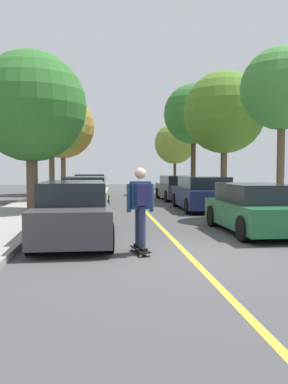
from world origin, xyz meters
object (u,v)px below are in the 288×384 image
street_tree_left_far (63,127)px  street_tree_right_near (224,113)px  street_tree_right_far (194,114)px  skateboarder (141,203)px  parked_car_left_near (85,195)px  parked_car_left_far (90,188)px  parked_car_right_nearest (256,209)px  street_tree_right_farthest (175,144)px  street_tree_right_nearest (282,89)px  parked_car_left_nearest (73,212)px  street_tree_left_nearest (31,107)px  parked_car_right_near (202,193)px  parked_car_right_far (178,188)px  skateboard (140,249)px  street_tree_left_near (51,124)px

street_tree_left_far → street_tree_right_near: street_tree_left_far is taller
street_tree_right_far → skateboarder: bearing=-104.9°
parked_car_left_near → parked_car_left_far: 6.46m
parked_car_right_nearest → street_tree_right_farthest: size_ratio=0.75×
parked_car_right_nearest → parked_car_left_far: bearing=111.7°
parked_car_right_nearest → street_tree_right_nearest: 5.36m
street_tree_left_far → parked_car_left_nearest: bearing=-83.9°
street_tree_right_farthest → skateboarder: 28.67m
parked_car_left_nearest → street_tree_left_nearest: bearing=107.8°
parked_car_left_far → street_tree_right_far: street_tree_right_far is taller
parked_car_left_nearest → parked_car_right_near: parked_car_left_nearest is taller
skateboarder → street_tree_left_nearest: bearing=113.5°
parked_car_left_far → parked_car_right_far: (4.92, -0.01, -0.02)m
parked_car_left_nearest → street_tree_left_nearest: street_tree_left_nearest is taller
street_tree_right_nearest → skateboard: (-5.43, -5.68, -4.44)m
parked_car_left_near → parked_car_right_near: parked_car_left_near is taller
parked_car_left_far → street_tree_left_far: size_ratio=0.66×
parked_car_right_near → street_tree_left_near: (-6.93, 5.36, 3.45)m
parked_car_left_near → street_tree_right_near: (6.93, 4.32, 3.93)m
parked_car_right_nearest → street_tree_left_far: 19.86m
street_tree_left_nearest → street_tree_left_near: (0.00, 6.27, 0.03)m
street_tree_left_far → street_tree_left_nearest: bearing=-90.0°
skateboarder → parked_car_right_far: bearing=77.1°
parked_car_left_near → street_tree_left_near: street_tree_left_near is taller
parked_car_left_far → street_tree_right_near: 8.25m
street_tree_left_near → parked_car_right_near: bearing=-37.7°
parked_car_left_far → street_tree_left_near: bearing=-164.3°
parked_car_left_far → street_tree_left_nearest: (-2.02, -6.84, 3.43)m
street_tree_left_nearest → street_tree_right_farthest: 21.82m
parked_car_right_near → street_tree_right_far: bearing=79.9°
street_tree_right_farthest → parked_car_left_nearest: bearing=-104.8°
parked_car_right_far → street_tree_right_farthest: bearing=81.2°
street_tree_left_nearest → skateboard: 9.68m
street_tree_left_near → street_tree_right_farthest: street_tree_left_near is taller
parked_car_left_nearest → street_tree_left_far: 19.48m
parked_car_left_nearest → street_tree_left_far: (-2.01, 18.97, 3.90)m
street_tree_left_far → parked_car_right_far: bearing=-40.2°
street_tree_right_near → skateboarder: 14.35m
parked_car_right_nearest → street_tree_right_near: size_ratio=0.63×
parked_car_left_far → street_tree_left_near: size_ratio=0.74×
street_tree_left_near → street_tree_left_far: 6.43m
street_tree_right_far → parked_car_right_nearest: bearing=-96.5°
parked_car_left_near → street_tree_right_near: 9.06m
street_tree_left_far → street_tree_right_farthest: street_tree_left_far is taller
parked_car_right_near → street_tree_right_far: (2.02, 11.32, 4.80)m
skateboard → street_tree_right_farthest: bearing=79.0°
skateboarder → parked_car_right_nearest: bearing=37.4°
parked_car_left_nearest → parked_car_right_near: 8.71m
parked_car_right_near → street_tree_right_near: bearing=62.0°
street_tree_right_farthest → skateboard: (-5.43, -27.96, -3.89)m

